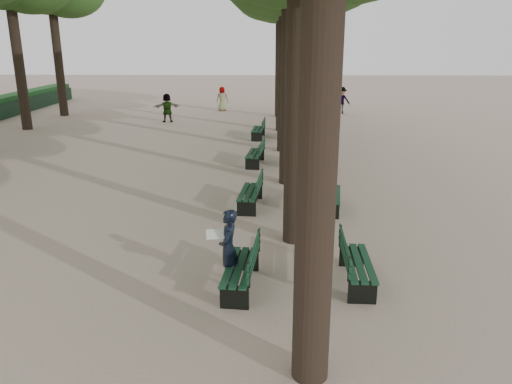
{
  "coord_description": "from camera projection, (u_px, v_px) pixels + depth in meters",
  "views": [
    {
      "loc": [
        0.89,
        -8.09,
        4.61
      ],
      "look_at": [
        0.6,
        3.0,
        1.2
      ],
      "focal_mm": 35.0,
      "sensor_mm": 36.0,
      "label": 1
    }
  ],
  "objects": [
    {
      "name": "bench_left_3",
      "position": [
        258.0,
        133.0,
        24.09
      ],
      "size": [
        0.7,
        1.84,
        0.92
      ],
      "color": "black",
      "rests_on": "ground"
    },
    {
      "name": "ground",
      "position": [
        219.0,
        303.0,
        9.1
      ],
      "size": [
        120.0,
        120.0,
        0.0
      ],
      "primitive_type": "plane",
      "color": "tan",
      "rests_on": "ground"
    },
    {
      "name": "bench_right_1",
      "position": [
        330.0,
        200.0,
        14.02
      ],
      "size": [
        0.81,
        1.86,
        0.92
      ],
      "color": "black",
      "rests_on": "ground"
    },
    {
      "name": "bench_right_3",
      "position": [
        306.0,
        134.0,
        23.66
      ],
      "size": [
        0.59,
        1.81,
        0.92
      ],
      "color": "black",
      "rests_on": "ground"
    },
    {
      "name": "pedestrian_b",
      "position": [
        342.0,
        100.0,
        31.93
      ],
      "size": [
        1.12,
        0.44,
        1.7
      ],
      "primitive_type": "imported",
      "rotation": [
        0.0,
        0.0,
        0.1
      ],
      "color": "#262628",
      "rests_on": "ground"
    },
    {
      "name": "pedestrian_e",
      "position": [
        167.0,
        108.0,
        28.69
      ],
      "size": [
        1.56,
        0.73,
        1.64
      ],
      "primitive_type": "imported",
      "rotation": [
        0.0,
        0.0,
        3.42
      ],
      "color": "#262628",
      "rests_on": "ground"
    },
    {
      "name": "bench_right_2",
      "position": [
        315.0,
        160.0,
        18.62
      ],
      "size": [
        0.62,
        1.82,
        0.92
      ],
      "color": "black",
      "rests_on": "ground"
    },
    {
      "name": "bench_right_0",
      "position": [
        357.0,
        271.0,
        9.74
      ],
      "size": [
        0.63,
        1.82,
        0.92
      ],
      "color": "black",
      "rests_on": "ground"
    },
    {
      "name": "pedestrian_d",
      "position": [
        222.0,
        99.0,
        33.17
      ],
      "size": [
        0.8,
        0.38,
        1.59
      ],
      "primitive_type": "imported",
      "rotation": [
        0.0,
        0.0,
        3.23
      ],
      "color": "#262628",
      "rests_on": "ground"
    },
    {
      "name": "bench_left_1",
      "position": [
        250.0,
        198.0,
        14.22
      ],
      "size": [
        0.74,
        1.85,
        0.92
      ],
      "color": "black",
      "rests_on": "ground"
    },
    {
      "name": "bench_left_0",
      "position": [
        241.0,
        275.0,
        9.56
      ],
      "size": [
        0.73,
        1.84,
        0.92
      ],
      "color": "black",
      "rests_on": "ground"
    },
    {
      "name": "man_with_map",
      "position": [
        228.0,
        248.0,
        9.57
      ],
      "size": [
        0.59,
        0.62,
        1.54
      ],
      "color": "black",
      "rests_on": "ground"
    },
    {
      "name": "bench_left_2",
      "position": [
        255.0,
        158.0,
        19.01
      ],
      "size": [
        0.75,
        1.85,
        0.92
      ],
      "color": "black",
      "rests_on": "ground"
    }
  ]
}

